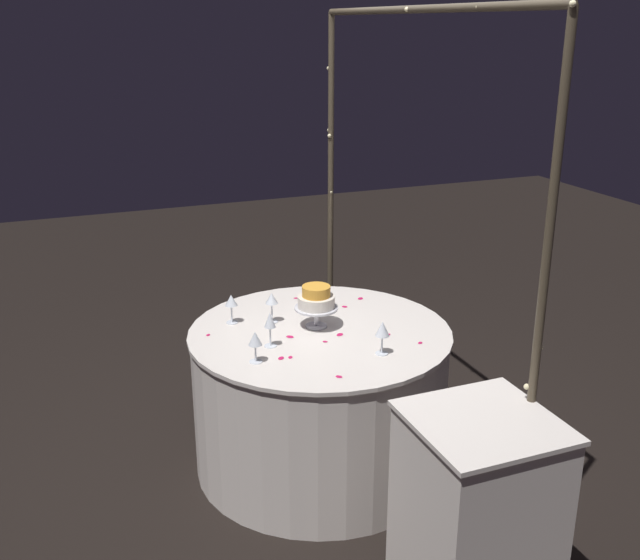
# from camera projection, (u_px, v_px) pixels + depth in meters

# --- Properties ---
(ground_plane) EXTENTS (12.00, 12.00, 0.00)m
(ground_plane) POSITION_uv_depth(u_px,v_px,m) (320.00, 461.00, 3.93)
(ground_plane) COLOR black
(decorative_arch) EXTENTS (2.16, 0.06, 2.29)m
(decorative_arch) POSITION_uv_depth(u_px,v_px,m) (412.00, 178.00, 3.61)
(decorative_arch) COLOR #473D2D
(decorative_arch) RESTS_ON ground
(main_table) EXTENTS (1.32, 1.32, 0.76)m
(main_table) POSITION_uv_depth(u_px,v_px,m) (320.00, 398.00, 3.81)
(main_table) COLOR silver
(main_table) RESTS_ON ground
(side_table) EXTENTS (0.54, 0.54, 0.80)m
(side_table) POSITION_uv_depth(u_px,v_px,m) (477.00, 508.00, 2.91)
(side_table) COLOR silver
(side_table) RESTS_ON ground
(tiered_cake) EXTENTS (0.22, 0.22, 0.22)m
(tiered_cake) POSITION_uv_depth(u_px,v_px,m) (315.00, 300.00, 3.68)
(tiered_cake) COLOR silver
(tiered_cake) RESTS_ON main_table
(wine_glass_0) EXTENTS (0.06, 0.06, 0.17)m
(wine_glass_0) POSITION_uv_depth(u_px,v_px,m) (270.00, 322.00, 3.46)
(wine_glass_0) COLOR silver
(wine_glass_0) RESTS_ON main_table
(wine_glass_1) EXTENTS (0.06, 0.06, 0.16)m
(wine_glass_1) POSITION_uv_depth(u_px,v_px,m) (272.00, 300.00, 3.75)
(wine_glass_1) COLOR silver
(wine_glass_1) RESTS_ON main_table
(wine_glass_2) EXTENTS (0.06, 0.06, 0.15)m
(wine_glass_2) POSITION_uv_depth(u_px,v_px,m) (255.00, 340.00, 3.30)
(wine_glass_2) COLOR silver
(wine_glass_2) RESTS_ON main_table
(wine_glass_3) EXTENTS (0.06, 0.06, 0.15)m
(wine_glass_3) POSITION_uv_depth(u_px,v_px,m) (231.00, 302.00, 3.74)
(wine_glass_3) COLOR silver
(wine_glass_3) RESTS_ON main_table
(wine_glass_4) EXTENTS (0.07, 0.07, 0.16)m
(wine_glass_4) POSITION_uv_depth(u_px,v_px,m) (382.00, 330.00, 3.38)
(wine_glass_4) COLOR silver
(wine_glass_4) RESTS_ON main_table
(rose_petal_0) EXTENTS (0.04, 0.04, 0.00)m
(rose_petal_0) POSITION_uv_depth(u_px,v_px,m) (339.00, 377.00, 3.20)
(rose_petal_0) COLOR #C61951
(rose_petal_0) RESTS_ON main_table
(rose_petal_1) EXTENTS (0.04, 0.04, 0.00)m
(rose_petal_1) POSITION_uv_depth(u_px,v_px,m) (281.00, 358.00, 3.37)
(rose_petal_1) COLOR #C61951
(rose_petal_1) RESTS_ON main_table
(rose_petal_2) EXTENTS (0.04, 0.05, 0.00)m
(rose_petal_2) POSITION_uv_depth(u_px,v_px,m) (360.00, 298.00, 4.10)
(rose_petal_2) COLOR #C61951
(rose_petal_2) RESTS_ON main_table
(rose_petal_3) EXTENTS (0.05, 0.05, 0.00)m
(rose_petal_3) POSITION_uv_depth(u_px,v_px,m) (290.00, 337.00, 3.60)
(rose_petal_3) COLOR #C61951
(rose_petal_3) RESTS_ON main_table
(rose_petal_4) EXTENTS (0.04, 0.04, 0.00)m
(rose_petal_4) POSITION_uv_depth(u_px,v_px,m) (387.00, 335.00, 3.63)
(rose_petal_4) COLOR #C61951
(rose_petal_4) RESTS_ON main_table
(rose_petal_5) EXTENTS (0.03, 0.03, 0.00)m
(rose_petal_5) POSITION_uv_depth(u_px,v_px,m) (325.00, 342.00, 3.55)
(rose_petal_5) COLOR #C61951
(rose_petal_5) RESTS_ON main_table
(rose_petal_6) EXTENTS (0.03, 0.03, 0.00)m
(rose_petal_6) POSITION_uv_depth(u_px,v_px,m) (290.00, 357.00, 3.38)
(rose_petal_6) COLOR #C61951
(rose_petal_6) RESTS_ON main_table
(rose_petal_7) EXTENTS (0.04, 0.04, 0.00)m
(rose_petal_7) POSITION_uv_depth(u_px,v_px,m) (345.00, 307.00, 3.98)
(rose_petal_7) COLOR #C61951
(rose_petal_7) RESTS_ON main_table
(rose_petal_8) EXTENTS (0.03, 0.03, 0.00)m
(rose_petal_8) POSITION_uv_depth(u_px,v_px,m) (208.00, 335.00, 3.62)
(rose_petal_8) COLOR #C61951
(rose_petal_8) RESTS_ON main_table
(rose_petal_9) EXTENTS (0.03, 0.03, 0.00)m
(rose_petal_9) POSITION_uv_depth(u_px,v_px,m) (315.00, 299.00, 4.09)
(rose_petal_9) COLOR #C61951
(rose_petal_9) RESTS_ON main_table
(rose_petal_10) EXTENTS (0.03, 0.03, 0.00)m
(rose_petal_10) POSITION_uv_depth(u_px,v_px,m) (420.00, 343.00, 3.53)
(rose_petal_10) COLOR #C61951
(rose_petal_10) RESTS_ON main_table
(rose_petal_11) EXTENTS (0.03, 0.03, 0.00)m
(rose_petal_11) POSITION_uv_depth(u_px,v_px,m) (296.00, 298.00, 4.11)
(rose_petal_11) COLOR #C61951
(rose_petal_11) RESTS_ON main_table
(rose_petal_12) EXTENTS (0.05, 0.05, 0.00)m
(rose_petal_12) POSITION_uv_depth(u_px,v_px,m) (340.00, 335.00, 3.63)
(rose_petal_12) COLOR #C61951
(rose_petal_12) RESTS_ON main_table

